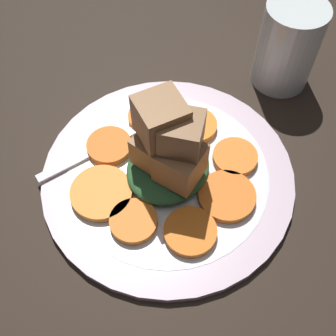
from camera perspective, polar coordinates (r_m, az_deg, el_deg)
table_slab at (r=50.89cm, az=0.00°, el=-1.88°), size 120.00×120.00×2.00cm
plate at (r=49.59cm, az=0.00°, el=-0.99°), size 29.46×29.46×1.05cm
carrot_slice_0 at (r=52.68cm, az=3.78°, el=5.75°), size 5.27×5.27×0.87cm
carrot_slice_1 at (r=53.49cm, az=-2.55°, el=6.91°), size 5.36×5.36×0.87cm
carrot_slice_2 at (r=51.20cm, az=-7.96°, el=3.00°), size 5.43×5.43×0.87cm
carrot_slice_3 at (r=47.81cm, az=-9.02°, el=-3.34°), size 6.99×6.99×0.87cm
carrot_slice_4 at (r=45.76cm, az=-4.68°, el=-7.19°), size 5.23×5.23×0.87cm
carrot_slice_5 at (r=45.16cm, az=3.03°, el=-8.59°), size 5.71×5.71×0.87cm
carrot_slice_6 at (r=47.46cm, az=7.97°, el=-3.81°), size 6.45×6.45×0.87cm
carrot_slice_7 at (r=50.39cm, az=9.06°, el=1.46°), size 5.31×5.31×0.87cm
center_pile at (r=45.21cm, az=0.20°, el=2.20°), size 10.17×9.15×11.51cm
fork at (r=51.92cm, az=-7.09°, el=3.81°), size 18.85×9.14×0.40cm
water_glass at (r=58.32cm, az=15.91°, el=15.62°), size 7.76×7.76×11.44cm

